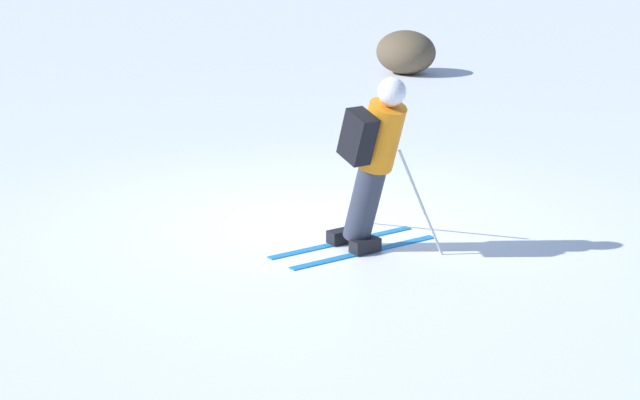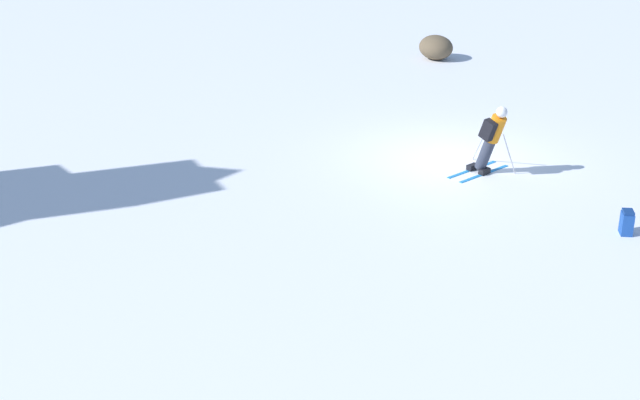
# 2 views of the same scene
# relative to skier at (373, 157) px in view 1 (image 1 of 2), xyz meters

# --- Properties ---
(ground_plane) EXTENTS (300.00, 300.00, 0.00)m
(ground_plane) POSITION_rel_skier_xyz_m (1.27, 0.02, -0.94)
(ground_plane) COLOR white
(skier) EXTENTS (1.42, 1.70, 1.73)m
(skier) POSITION_rel_skier_xyz_m (0.00, 0.00, 0.00)
(skier) COLOR #1E7AC6
(skier) RESTS_ON ground
(exposed_boulder_0) EXTENTS (1.26, 1.07, 0.82)m
(exposed_boulder_0) POSITION_rel_skier_xyz_m (9.22, -5.72, -0.53)
(exposed_boulder_0) COLOR brown
(exposed_boulder_0) RESTS_ON ground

